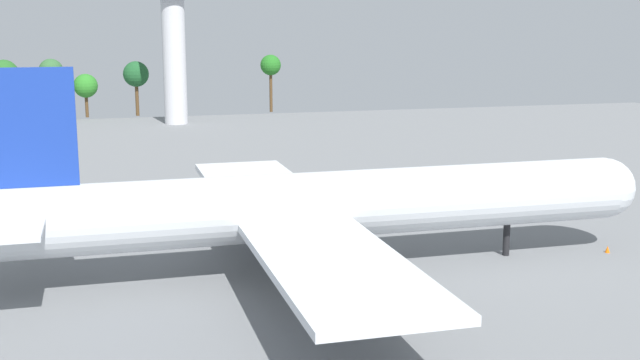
{
  "coord_description": "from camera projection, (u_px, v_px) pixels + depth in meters",
  "views": [
    {
      "loc": [
        -19.9,
        -72.13,
        23.68
      ],
      "look_at": [
        0.0,
        0.0,
        9.01
      ],
      "focal_mm": 45.01,
      "sensor_mm": 36.0,
      "label": 1
    }
  ],
  "objects": [
    {
      "name": "cargo_airplane",
      "position": [
        317.0,
        206.0,
        76.66
      ],
      "size": [
        68.43,
        59.19,
        20.02
      ],
      "color": "silver",
      "rests_on": "ground_plane"
    },
    {
      "name": "ground_plane",
      "position": [
        320.0,
        271.0,
        77.98
      ],
      "size": [
        273.73,
        273.73,
        0.0
      ],
      "primitive_type": "plane",
      "color": "slate"
    },
    {
      "name": "tree_line_backdrop",
      "position": [
        55.0,
        76.0,
        201.1
      ],
      "size": [
        87.16,
        7.17,
        15.38
      ],
      "color": "#51381E",
      "rests_on": "ground_plane"
    },
    {
      "name": "control_tower",
      "position": [
        173.0,
        33.0,
        188.11
      ],
      "size": [
        10.38,
        10.38,
        34.94
      ],
      "color": "silver",
      "rests_on": "ground_plane"
    },
    {
      "name": "safety_cone_nose",
      "position": [
        607.0,
        249.0,
        84.08
      ],
      "size": [
        0.51,
        0.51,
        0.73
      ],
      "primitive_type": "cone",
      "color": "orange",
      "rests_on": "ground_plane"
    }
  ]
}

